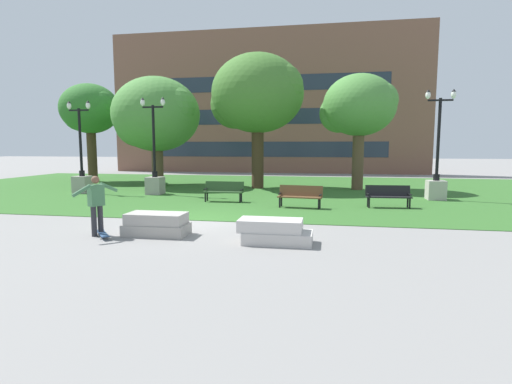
{
  "coord_description": "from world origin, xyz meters",
  "views": [
    {
      "loc": [
        4.42,
        -12.84,
        2.56
      ],
      "look_at": [
        2.37,
        -1.4,
        1.2
      ],
      "focal_mm": 28.0,
      "sensor_mm": 36.0,
      "label": 1
    }
  ],
  "objects_px": {
    "lamp_post_center": "(436,178)",
    "lamp_post_right": "(155,175)",
    "park_bench_near_right": "(224,190)",
    "concrete_block_left": "(274,232)",
    "skateboard": "(103,234)",
    "lamp_post_left": "(82,174)",
    "concrete_block_center": "(157,224)",
    "person_skateboarder": "(96,202)",
    "park_bench_near_left": "(300,195)",
    "park_bench_far_left": "(388,195)"
  },
  "relations": [
    {
      "from": "lamp_post_center",
      "to": "lamp_post_right",
      "type": "bearing_deg",
      "value": -178.54
    },
    {
      "from": "park_bench_near_right",
      "to": "concrete_block_left",
      "type": "bearing_deg",
      "value": -65.76
    },
    {
      "from": "skateboard",
      "to": "lamp_post_left",
      "type": "height_order",
      "value": "lamp_post_left"
    },
    {
      "from": "concrete_block_center",
      "to": "lamp_post_left",
      "type": "bearing_deg",
      "value": 132.84
    },
    {
      "from": "person_skateboarder",
      "to": "lamp_post_center",
      "type": "distance_m",
      "value": 14.99
    },
    {
      "from": "concrete_block_center",
      "to": "park_bench_near_left",
      "type": "height_order",
      "value": "park_bench_near_left"
    },
    {
      "from": "person_skateboarder",
      "to": "lamp_post_left",
      "type": "height_order",
      "value": "lamp_post_left"
    },
    {
      "from": "skateboard",
      "to": "lamp_post_left",
      "type": "distance_m",
      "value": 11.61
    },
    {
      "from": "park_bench_near_right",
      "to": "lamp_post_left",
      "type": "bearing_deg",
      "value": 167.24
    },
    {
      "from": "park_bench_near_left",
      "to": "lamp_post_left",
      "type": "height_order",
      "value": "lamp_post_left"
    },
    {
      "from": "concrete_block_left",
      "to": "skateboard",
      "type": "relative_size",
      "value": 2.12
    },
    {
      "from": "park_bench_near_left",
      "to": "park_bench_far_left",
      "type": "xyz_separation_m",
      "value": [
        3.56,
        0.69,
        0.0
      ]
    },
    {
      "from": "concrete_block_left",
      "to": "park_bench_far_left",
      "type": "bearing_deg",
      "value": 60.6
    },
    {
      "from": "person_skateboarder",
      "to": "park_bench_near_right",
      "type": "height_order",
      "value": "person_skateboarder"
    },
    {
      "from": "concrete_block_left",
      "to": "park_bench_far_left",
      "type": "xyz_separation_m",
      "value": [
        3.82,
        6.78,
        0.23
      ]
    },
    {
      "from": "skateboard",
      "to": "concrete_block_center",
      "type": "bearing_deg",
      "value": 21.98
    },
    {
      "from": "skateboard",
      "to": "concrete_block_left",
      "type": "bearing_deg",
      "value": 2.04
    },
    {
      "from": "lamp_post_center",
      "to": "park_bench_near_right",
      "type": "bearing_deg",
      "value": -166.21
    },
    {
      "from": "concrete_block_left",
      "to": "lamp_post_center",
      "type": "xyz_separation_m",
      "value": [
        6.38,
        9.66,
        0.75
      ]
    },
    {
      "from": "concrete_block_center",
      "to": "lamp_post_center",
      "type": "relative_size",
      "value": 0.35
    },
    {
      "from": "concrete_block_left",
      "to": "lamp_post_right",
      "type": "xyz_separation_m",
      "value": [
        -7.52,
        9.31,
        0.73
      ]
    },
    {
      "from": "concrete_block_left",
      "to": "lamp_post_left",
      "type": "distance_m",
      "value": 14.83
    },
    {
      "from": "concrete_block_center",
      "to": "concrete_block_left",
      "type": "height_order",
      "value": "same"
    },
    {
      "from": "concrete_block_left",
      "to": "lamp_post_right",
      "type": "height_order",
      "value": "lamp_post_right"
    },
    {
      "from": "concrete_block_center",
      "to": "park_bench_near_right",
      "type": "relative_size",
      "value": 0.99
    },
    {
      "from": "park_bench_near_left",
      "to": "lamp_post_center",
      "type": "relative_size",
      "value": 0.36
    },
    {
      "from": "skateboard",
      "to": "park_bench_near_right",
      "type": "xyz_separation_m",
      "value": [
        1.52,
        7.46,
        0.45
      ]
    },
    {
      "from": "concrete_block_center",
      "to": "lamp_post_left",
      "type": "xyz_separation_m",
      "value": [
        -8.17,
        8.81,
        0.71
      ]
    },
    {
      "from": "concrete_block_left",
      "to": "lamp_post_left",
      "type": "bearing_deg",
      "value": 141.69
    },
    {
      "from": "park_bench_far_left",
      "to": "skateboard",
      "type": "bearing_deg",
      "value": -141.12
    },
    {
      "from": "park_bench_near_right",
      "to": "park_bench_far_left",
      "type": "relative_size",
      "value": 0.99
    },
    {
      "from": "person_skateboarder",
      "to": "lamp_post_right",
      "type": "bearing_deg",
      "value": 104.7
    },
    {
      "from": "concrete_block_left",
      "to": "concrete_block_center",
      "type": "bearing_deg",
      "value": 173.83
    },
    {
      "from": "skateboard",
      "to": "lamp_post_center",
      "type": "xyz_separation_m",
      "value": [
        11.19,
        9.83,
        0.97
      ]
    },
    {
      "from": "park_bench_near_left",
      "to": "lamp_post_center",
      "type": "distance_m",
      "value": 7.11
    },
    {
      "from": "person_skateboarder",
      "to": "park_bench_far_left",
      "type": "distance_m",
      "value": 11.2
    },
    {
      "from": "person_skateboarder",
      "to": "skateboard",
      "type": "relative_size",
      "value": 1.89
    },
    {
      "from": "park_bench_near_right",
      "to": "lamp_post_right",
      "type": "relative_size",
      "value": 0.36
    },
    {
      "from": "lamp_post_center",
      "to": "park_bench_far_left",
      "type": "bearing_deg",
      "value": -131.65
    },
    {
      "from": "lamp_post_center",
      "to": "lamp_post_left",
      "type": "bearing_deg",
      "value": -178.46
    },
    {
      "from": "park_bench_near_left",
      "to": "lamp_post_center",
      "type": "bearing_deg",
      "value": 30.27
    },
    {
      "from": "park_bench_near_left",
      "to": "park_bench_near_right",
      "type": "distance_m",
      "value": 3.74
    },
    {
      "from": "person_skateboarder",
      "to": "concrete_block_center",
      "type": "bearing_deg",
      "value": 12.98
    },
    {
      "from": "concrete_block_left",
      "to": "lamp_post_center",
      "type": "bearing_deg",
      "value": 56.56
    },
    {
      "from": "park_bench_near_left",
      "to": "lamp_post_left",
      "type": "distance_m",
      "value": 12.29
    },
    {
      "from": "person_skateboarder",
      "to": "lamp_post_right",
      "type": "distance_m",
      "value": 9.63
    },
    {
      "from": "concrete_block_center",
      "to": "park_bench_far_left",
      "type": "bearing_deg",
      "value": 41.37
    },
    {
      "from": "skateboard",
      "to": "lamp_post_center",
      "type": "bearing_deg",
      "value": 41.32
    },
    {
      "from": "concrete_block_center",
      "to": "lamp_post_center",
      "type": "xyz_separation_m",
      "value": [
        9.84,
        9.29,
        0.75
      ]
    },
    {
      "from": "park_bench_near_right",
      "to": "skateboard",
      "type": "bearing_deg",
      "value": -101.53
    }
  ]
}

